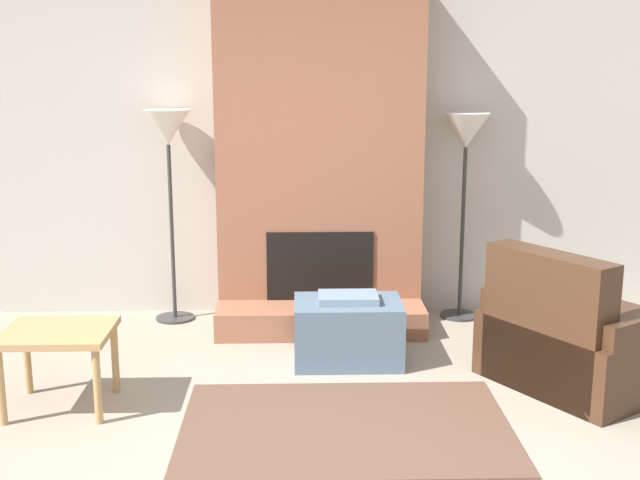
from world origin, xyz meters
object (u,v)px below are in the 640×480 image
object	(u,v)px
ottoman	(348,330)
side_table	(58,341)
floor_lamp_right	(466,143)
floor_lamp_left	(168,140)
armchair	(579,341)

from	to	relation	value
ottoman	side_table	xyz separation A→B (m)	(-1.70, -0.69, 0.19)
side_table	floor_lamp_right	distance (m)	3.26
floor_lamp_left	floor_lamp_right	xyz separation A→B (m)	(2.24, 0.00, -0.03)
ottoman	floor_lamp_right	bearing A→B (deg)	45.43
floor_lamp_right	armchair	bearing A→B (deg)	-71.27
ottoman	floor_lamp_left	world-z (taller)	floor_lamp_left
side_table	ottoman	bearing A→B (deg)	22.20
floor_lamp_right	ottoman	bearing A→B (deg)	-134.57
side_table	floor_lamp_left	bearing A→B (deg)	76.25
side_table	floor_lamp_left	xyz separation A→B (m)	(0.40, 1.65, 0.99)
armchair	side_table	distance (m)	3.12
ottoman	armchair	world-z (taller)	armchair
side_table	floor_lamp_right	bearing A→B (deg)	31.99
armchair	floor_lamp_right	distance (m)	1.81
side_table	floor_lamp_left	size ratio (longest dim) A/B	0.37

